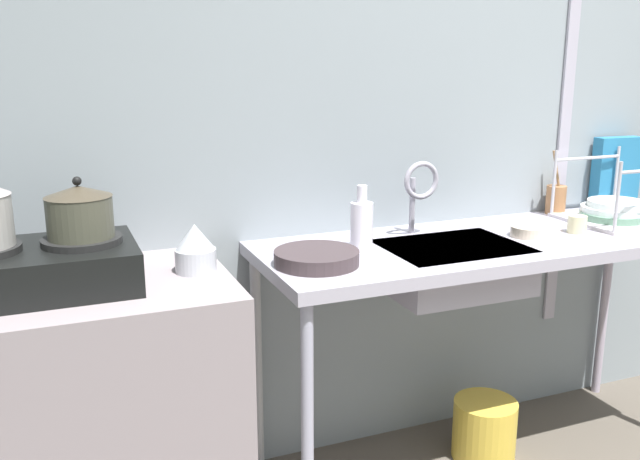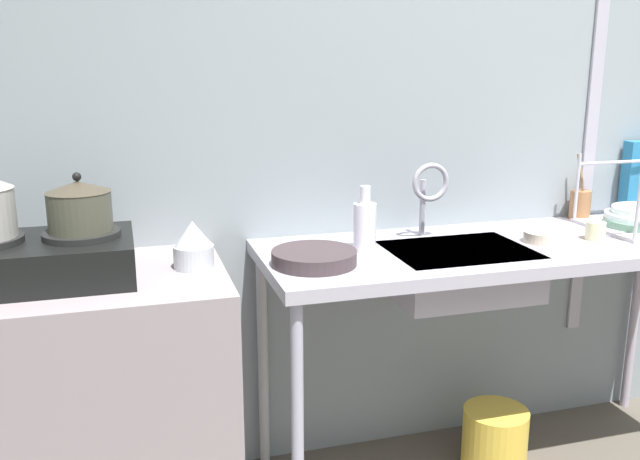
{
  "view_description": "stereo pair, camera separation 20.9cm",
  "coord_description": "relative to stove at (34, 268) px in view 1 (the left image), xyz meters",
  "views": [
    {
      "loc": [
        -1.56,
        -0.64,
        1.43
      ],
      "look_at": [
        -0.79,
        1.24,
        0.93
      ],
      "focal_mm": 38.65,
      "sensor_mm": 36.0,
      "label": 1
    },
    {
      "loc": [
        -1.36,
        -0.71,
        1.43
      ],
      "look_at": [
        -0.79,
        1.24,
        0.93
      ],
      "focal_mm": 38.65,
      "sensor_mm": 36.0,
      "label": 2
    }
  ],
  "objects": [
    {
      "name": "wall_back",
      "position": [
        1.6,
        0.33,
        0.34
      ],
      "size": [
        5.48,
        0.1,
        2.48
      ],
      "primitive_type": "cube",
      "color": "gray",
      "rests_on": "ground"
    },
    {
      "name": "wall_metal_strip",
      "position": [
        1.96,
        0.27,
        0.47
      ],
      "size": [
        0.05,
        0.01,
        1.99
      ],
      "primitive_type": "cube",
      "color": "#ABA5B5"
    },
    {
      "name": "counter_concrete",
      "position": [
        -0.07,
        0.0,
        -0.48
      ],
      "size": [
        1.17,
        0.56,
        0.84
      ],
      "primitive_type": "cube",
      "color": "gray",
      "rests_on": "ground"
    },
    {
      "name": "counter_sink",
      "position": [
        1.45,
        -0.0,
        -0.12
      ],
      "size": [
        1.63,
        0.56,
        0.84
      ],
      "color": "#ABA5B5",
      "rests_on": "ground"
    },
    {
      "name": "stove",
      "position": [
        0.0,
        0.0,
        0.0
      ],
      "size": [
        0.52,
        0.34,
        0.13
      ],
      "color": "black",
      "rests_on": "counter_concrete"
    },
    {
      "name": "pot_on_right_burner",
      "position": [
        0.13,
        -0.0,
        0.14
      ],
      "size": [
        0.17,
        0.17,
        0.16
      ],
      "color": "#454537",
      "rests_on": "stove"
    },
    {
      "name": "percolator",
      "position": [
        0.43,
        0.01,
        0.01
      ],
      "size": [
        0.12,
        0.12,
        0.14
      ],
      "color": "silver",
      "rests_on": "counter_concrete"
    },
    {
      "name": "sink_basin",
      "position": [
        1.26,
        -0.03,
        -0.14
      ],
      "size": [
        0.45,
        0.35,
        0.15
      ],
      "primitive_type": "cube",
      "color": "#ABA5B5",
      "rests_on": "counter_sink"
    },
    {
      "name": "faucet",
      "position": [
        1.23,
        0.13,
        0.11
      ],
      "size": [
        0.13,
        0.08,
        0.26
      ],
      "color": "#ABA5B5",
      "rests_on": "counter_sink"
    },
    {
      "name": "frying_pan",
      "position": [
        0.77,
        -0.06,
        -0.04
      ],
      "size": [
        0.25,
        0.25,
        0.04
      ],
      "primitive_type": "cylinder",
      "color": "#3D3134",
      "rests_on": "counter_sink"
    },
    {
      "name": "dish_rack",
      "position": [
        2.01,
        0.03,
        -0.02
      ],
      "size": [
        0.33,
        0.34,
        0.26
      ],
      "color": "#B7B4BD",
      "rests_on": "counter_sink"
    },
    {
      "name": "cup_by_rack",
      "position": [
        1.76,
        -0.05,
        -0.03
      ],
      "size": [
        0.07,
        0.07,
        0.06
      ],
      "primitive_type": "cylinder",
      "color": "beige",
      "rests_on": "counter_sink"
    },
    {
      "name": "small_bowl_on_drainboard",
      "position": [
        1.57,
        -0.03,
        -0.04
      ],
      "size": [
        0.12,
        0.12,
        0.04
      ],
      "primitive_type": "cylinder",
      "color": "beige",
      "rests_on": "counter_sink"
    },
    {
      "name": "bottle_by_sink",
      "position": [
        0.97,
        0.04,
        0.02
      ],
      "size": [
        0.07,
        0.07,
        0.21
      ],
      "color": "white",
      "rests_on": "counter_sink"
    },
    {
      "name": "cereal_box",
      "position": [
        2.2,
        0.23,
        0.08
      ],
      "size": [
        0.2,
        0.07,
        0.29
      ],
      "primitive_type": "cube",
      "rotation": [
        0.0,
        0.0,
        -0.07
      ],
      "color": "teal",
      "rests_on": "counter_sink"
    },
    {
      "name": "utensil_jar",
      "position": [
        1.9,
        0.22,
        -0.0
      ],
      "size": [
        0.08,
        0.08,
        0.25
      ],
      "color": "#9C6740",
      "rests_on": "counter_sink"
    },
    {
      "name": "bucket_on_floor",
      "position": [
        1.46,
        -0.0,
        -0.79
      ],
      "size": [
        0.23,
        0.23,
        0.22
      ],
      "primitive_type": "cylinder",
      "color": "gold",
      "rests_on": "ground"
    }
  ]
}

